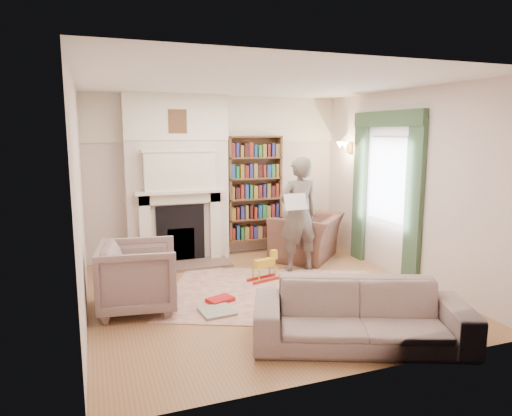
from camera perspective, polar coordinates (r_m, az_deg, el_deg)
name	(u,v)px	position (r m, az deg, el deg)	size (l,w,h in m)	color
floor	(262,294)	(6.34, 0.79, -10.67)	(4.50, 4.50, 0.00)	olive
ceiling	(263,83)	(5.98, 0.85, 15.41)	(4.50, 4.50, 0.00)	white
wall_back	(217,177)	(8.13, -4.85, 3.93)	(4.50, 4.50, 0.00)	white
wall_front	(356,225)	(4.01, 12.37, -2.03)	(4.50, 4.50, 0.00)	white
wall_left	(80,201)	(5.61, -21.18, 0.82)	(4.50, 4.50, 0.00)	white
wall_right	(404,185)	(7.11, 18.03, 2.70)	(4.50, 4.50, 0.00)	white
fireplace	(177,180)	(7.77, -9.81, 3.47)	(1.70, 0.58, 2.80)	white
bookcase	(254,188)	(8.22, -0.21, 2.45)	(1.00, 0.24, 1.85)	brown
window	(387,179)	(7.41, 16.06, 3.45)	(0.02, 0.90, 1.30)	silver
curtain_left	(414,202)	(6.87, 19.15, 0.74)	(0.07, 0.32, 2.40)	#2C452E
curtain_right	(360,190)	(8.00, 12.84, 2.19)	(0.07, 0.32, 2.40)	#2C452E
pelmet	(387,119)	(7.35, 16.11, 10.66)	(0.09, 1.70, 0.24)	#2C452E
wall_sconce	(340,148)	(8.19, 10.48, 7.36)	(0.20, 0.24, 0.24)	gold
rug	(274,293)	(6.34, 2.27, -10.59)	(2.84, 2.18, 0.01)	beige
armchair_reading	(307,237)	(7.99, 6.37, -3.56)	(1.19, 1.04, 0.77)	#4A2B27
armchair_left	(139,276)	(5.86, -14.45, -8.28)	(0.91, 0.94, 0.85)	gray
sofa	(361,315)	(4.96, 12.96, -12.85)	(2.20, 0.86, 0.64)	gray
man_reading	(299,215)	(7.17, 5.35, -0.83)	(0.66, 0.43, 1.81)	#5C524A
newspaper	(296,202)	(6.89, 4.96, 0.78)	(0.36, 0.02, 0.25)	silver
coffee_table	(398,304)	(5.62, 17.28, -11.37)	(0.70, 0.45, 0.45)	#2F2110
paraffin_heater	(126,260)	(7.18, -15.95, -6.30)	(0.24, 0.24, 0.55)	#A8ABB0
rocking_horse	(264,266)	(6.78, 1.05, -7.31)	(0.51, 0.20, 0.45)	gold
board_game	(217,311)	(5.71, -4.89, -12.74)	(0.39, 0.39, 0.03)	#ECCE53
game_box_lid	(220,300)	(6.03, -4.48, -11.38)	(0.33, 0.22, 0.05)	red
comic_annuals	(289,299)	(6.10, 4.13, -11.31)	(0.61, 0.61, 0.02)	red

